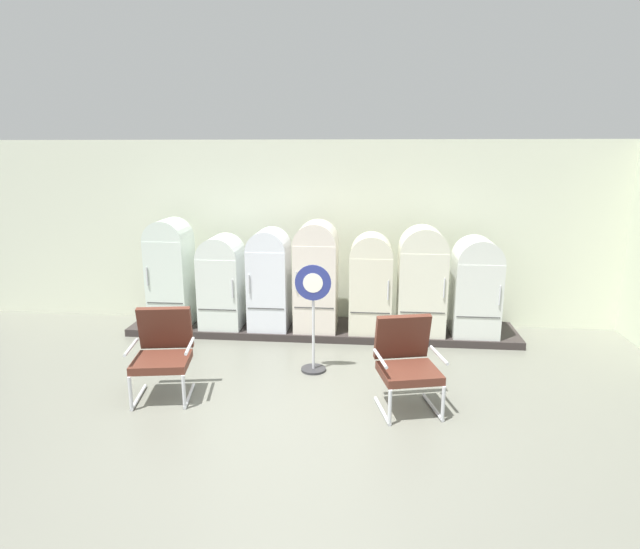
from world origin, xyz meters
The scene contains 13 objects.
ground centered at (0.00, 0.00, -0.03)m, with size 12.00×10.00×0.05m, color slate.
back_wall centered at (0.00, 3.66, 1.47)m, with size 11.76×0.12×2.92m.
display_plinth centered at (0.00, 3.02, 0.05)m, with size 5.91×0.95×0.11m, color #312A29.
refrigerator_0 centered at (-2.30, 2.89, 0.99)m, with size 0.60×0.63×1.65m.
refrigerator_1 centered at (-1.51, 2.92, 0.85)m, with size 0.62×0.68×1.41m.
refrigerator_2 centered at (-0.78, 2.91, 0.92)m, with size 0.59×0.66×1.52m.
refrigerator_3 centered at (-0.07, 2.93, 0.98)m, with size 0.63×0.70×1.64m.
refrigerator_4 centered at (0.75, 2.89, 0.89)m, with size 0.62×0.63×1.47m.
refrigerator_5 centered at (1.49, 2.89, 0.95)m, with size 0.69×0.63×1.59m.
refrigerator_6 centered at (2.27, 2.92, 0.86)m, with size 0.66×0.69×1.43m.
armchair_left centered at (-1.60, 0.75, 0.55)m, with size 0.75×0.77×1.01m.
armchair_right centered at (1.15, 0.72, 0.55)m, with size 0.78×0.81×1.01m.
sign_stand centered at (0.04, 1.57, 0.68)m, with size 0.45×0.32×1.40m.
Camera 1 is at (0.73, -4.69, 2.77)m, focal length 29.55 mm.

